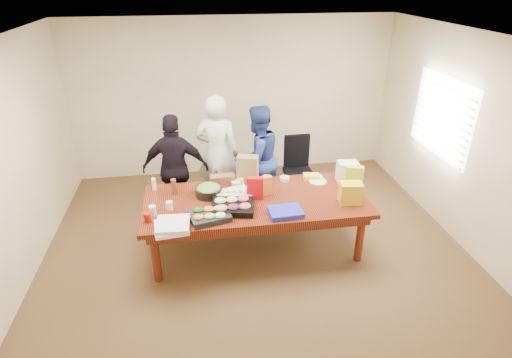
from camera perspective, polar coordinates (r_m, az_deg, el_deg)
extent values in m
cube|color=#47301E|center=(5.61, -0.05, -9.57)|extent=(5.50, 5.00, 0.02)
cube|color=white|center=(4.56, -0.06, 19.12)|extent=(5.50, 5.00, 0.02)
cube|color=beige|center=(7.27, -3.13, 11.07)|extent=(5.50, 0.04, 2.70)
cube|color=beige|center=(2.87, 7.98, -16.94)|extent=(5.50, 0.04, 2.70)
cube|color=beige|center=(5.30, -30.92, 0.96)|extent=(0.04, 5.00, 2.70)
cube|color=beige|center=(5.97, 27.10, 4.53)|extent=(0.04, 5.00, 2.70)
cube|color=white|center=(6.37, 24.23, 7.86)|extent=(0.03, 1.40, 1.10)
cube|color=beige|center=(6.35, 23.92, 7.86)|extent=(0.04, 1.36, 1.00)
cube|color=#4C1C0F|center=(5.40, -0.05, -6.27)|extent=(2.80, 1.20, 0.75)
cube|color=black|center=(6.57, 5.94, 1.13)|extent=(0.51, 0.51, 0.98)
imported|color=beige|center=(6.14, -5.31, 3.47)|extent=(0.75, 0.61, 1.80)
imported|color=navy|center=(6.17, 0.18, 2.86)|extent=(0.99, 0.93, 1.63)
imported|color=black|center=(5.99, -11.02, 1.41)|extent=(0.98, 0.50, 1.60)
cube|color=black|center=(4.83, -6.46, -5.09)|extent=(0.52, 0.45, 0.07)
cube|color=black|center=(4.97, -3.25, -3.87)|extent=(0.57, 0.48, 0.08)
cube|color=beige|center=(5.22, -3.04, -2.25)|extent=(0.52, 0.45, 0.08)
cylinder|color=black|center=(5.30, -6.55, -1.71)|extent=(0.40, 0.40, 0.11)
cube|color=#2228B4|center=(4.89, 4.08, -4.56)|extent=(0.40, 0.31, 0.06)
cube|color=red|center=(5.14, -0.13, -1.28)|extent=(0.21, 0.12, 0.30)
cube|color=#D1E12E|center=(5.50, 13.38, 0.09)|extent=(0.24, 0.14, 0.33)
cube|color=orange|center=(5.25, 1.30, -0.93)|extent=(0.17, 0.10, 0.25)
cylinder|color=silver|center=(5.52, 1.40, -0.17)|extent=(0.11, 0.11, 0.13)
cylinder|color=yellow|center=(5.39, -1.99, -0.70)|extent=(0.07, 0.07, 0.16)
cylinder|color=brown|center=(5.38, -11.27, -1.05)|extent=(0.07, 0.07, 0.21)
cylinder|color=#F2ECCB|center=(5.54, -13.91, -0.70)|extent=(0.06, 0.06, 0.17)
cube|color=yellow|center=(5.73, 7.65, 0.32)|extent=(0.23, 0.15, 0.07)
cube|color=brown|center=(5.55, -4.66, -0.09)|extent=(0.34, 0.17, 0.13)
cube|color=olive|center=(5.57, -1.16, 1.42)|extent=(0.32, 0.24, 0.37)
cylinder|color=#AA1300|center=(4.89, -14.75, -5.13)|extent=(0.08, 0.08, 0.11)
cylinder|color=silver|center=(5.00, -14.08, -4.24)|extent=(0.09, 0.09, 0.12)
cylinder|color=white|center=(5.06, -11.87, -3.65)|extent=(0.10, 0.10, 0.11)
cube|color=white|center=(4.71, -11.60, -6.59)|extent=(0.40, 0.40, 0.04)
cube|color=silver|center=(4.69, -11.41, -6.15)|extent=(0.38, 0.38, 0.04)
cylinder|color=white|center=(5.68, 8.53, -0.33)|extent=(0.28, 0.28, 0.01)
cylinder|color=white|center=(5.79, 8.07, 0.27)|extent=(0.24, 0.24, 0.01)
cylinder|color=beige|center=(5.66, 3.98, 0.04)|extent=(0.15, 0.15, 0.05)
cylinder|color=beige|center=(5.51, -2.57, -0.62)|extent=(0.17, 0.17, 0.06)
cube|color=white|center=(5.71, 12.48, 0.98)|extent=(0.28, 0.20, 0.29)
cube|color=gold|center=(5.20, 12.92, -1.89)|extent=(0.29, 0.22, 0.27)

